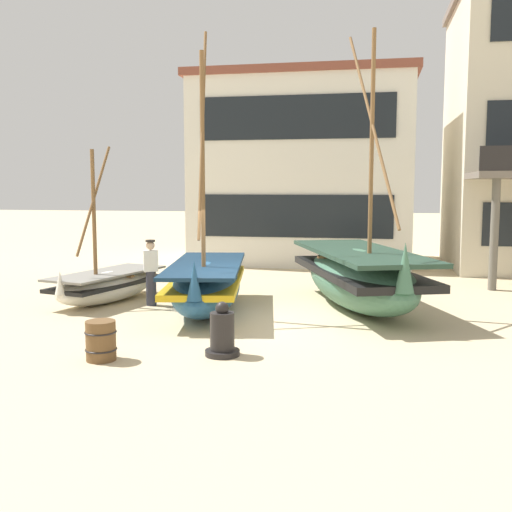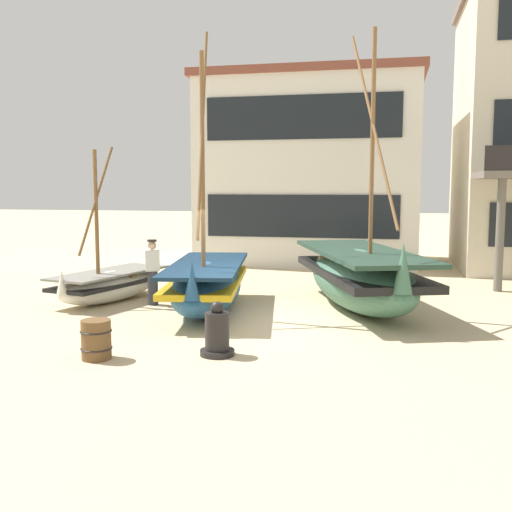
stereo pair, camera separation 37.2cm
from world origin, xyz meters
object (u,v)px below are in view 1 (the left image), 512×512
at_px(fishing_boat_far_right, 107,285).
at_px(wooden_barrel, 101,341).
at_px(fishing_boat_centre_large, 359,276).
at_px(fisherman_by_hull, 151,273).
at_px(fishing_boat_near_left, 207,284).
at_px(capstan_winch, 222,334).
at_px(harbor_building_main, 304,170).

distance_m(fishing_boat_far_right, wooden_barrel, 5.49).
height_order(fishing_boat_centre_large, wooden_barrel, fishing_boat_centre_large).
height_order(fisherman_by_hull, wooden_barrel, fisherman_by_hull).
xyz_separation_m(fishing_boat_near_left, fishing_boat_far_right, (-2.90, 0.64, -0.21)).
bearing_deg(fishing_boat_near_left, capstan_winch, -70.29).
relative_size(fisherman_by_hull, harbor_building_main, 0.19).
distance_m(fisherman_by_hull, capstan_winch, 5.06).
bearing_deg(fisherman_by_hull, fishing_boat_near_left, -15.09).
bearing_deg(fishing_boat_near_left, fisherman_by_hull, 164.91).
xyz_separation_m(fishing_boat_far_right, wooden_barrel, (2.21, -5.02, -0.11)).
xyz_separation_m(fishing_boat_near_left, fishing_boat_centre_large, (3.63, 1.09, 0.15)).
xyz_separation_m(fishing_boat_far_right, capstan_winch, (4.22, -4.33, -0.06)).
distance_m(fishing_boat_near_left, harbor_building_main, 11.12).
bearing_deg(harbor_building_main, fishing_boat_far_right, -112.08).
distance_m(capstan_winch, harbor_building_main, 14.70).
bearing_deg(fishing_boat_centre_large, capstan_winch, -115.81).
bearing_deg(harbor_building_main, wooden_barrel, -97.00).
bearing_deg(harbor_building_main, fishing_boat_centre_large, -75.43).
xyz_separation_m(fishing_boat_near_left, capstan_winch, (1.32, -3.69, -0.27)).
relative_size(fishing_boat_far_right, fisherman_by_hull, 2.41).
bearing_deg(fishing_boat_near_left, wooden_barrel, -98.89).
bearing_deg(capstan_winch, fishing_boat_far_right, 134.26).
xyz_separation_m(fishing_boat_centre_large, fisherman_by_hull, (-5.22, -0.66, 0.02)).
xyz_separation_m(fishing_boat_near_left, fisherman_by_hull, (-1.59, 0.43, 0.17)).
distance_m(fishing_boat_near_left, fishing_boat_centre_large, 3.80).
relative_size(wooden_barrel, harbor_building_main, 0.08).
bearing_deg(fisherman_by_hull, fishing_boat_centre_large, 7.24).
relative_size(fishing_boat_near_left, wooden_barrel, 9.54).
relative_size(fishing_boat_centre_large, harbor_building_main, 0.78).
relative_size(fishing_boat_far_right, wooden_barrel, 5.81).
bearing_deg(fishing_boat_centre_large, harbor_building_main, 104.57).
bearing_deg(wooden_barrel, fishing_boat_far_right, 113.76).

